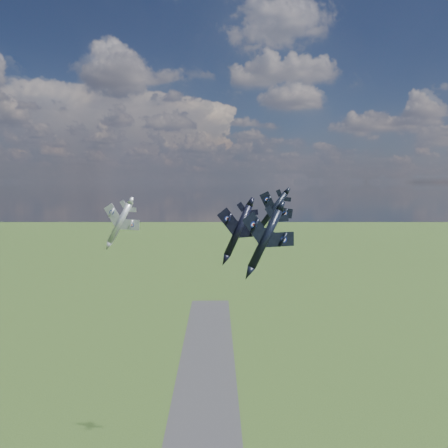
{
  "coord_description": "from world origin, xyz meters",
  "views": [
    {
      "loc": [
        5.03,
        -78.98,
        90.91
      ],
      "look_at": [
        6.56,
        12.35,
        82.17
      ],
      "focal_mm": 35.0,
      "sensor_mm": 36.0,
      "label": 1
    }
  ],
  "objects_px": {
    "jet_lead_navy": "(238,230)",
    "jet_left_silver": "(120,223)",
    "jet_right_navy": "(265,239)",
    "jet_high_navy": "(273,210)"
  },
  "relations": [
    {
      "from": "jet_lead_navy",
      "to": "jet_high_navy",
      "type": "height_order",
      "value": "jet_high_navy"
    },
    {
      "from": "jet_lead_navy",
      "to": "jet_right_navy",
      "type": "relative_size",
      "value": 0.96
    },
    {
      "from": "jet_lead_navy",
      "to": "jet_left_silver",
      "type": "bearing_deg",
      "value": 150.0
    },
    {
      "from": "jet_lead_navy",
      "to": "jet_right_navy",
      "type": "xyz_separation_m",
      "value": [
        4.22,
        -8.85,
        -0.47
      ]
    },
    {
      "from": "jet_high_navy",
      "to": "jet_left_silver",
      "type": "xyz_separation_m",
      "value": [
        -35.79,
        -19.2,
        -1.52
      ]
    },
    {
      "from": "jet_right_navy",
      "to": "jet_high_navy",
      "type": "bearing_deg",
      "value": 70.59
    },
    {
      "from": "jet_lead_navy",
      "to": "jet_left_silver",
      "type": "relative_size",
      "value": 1.06
    },
    {
      "from": "jet_lead_navy",
      "to": "jet_high_navy",
      "type": "relative_size",
      "value": 0.96
    },
    {
      "from": "jet_right_navy",
      "to": "jet_high_navy",
      "type": "distance_m",
      "value": 40.01
    },
    {
      "from": "jet_lead_navy",
      "to": "jet_left_silver",
      "type": "height_order",
      "value": "jet_left_silver"
    }
  ]
}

